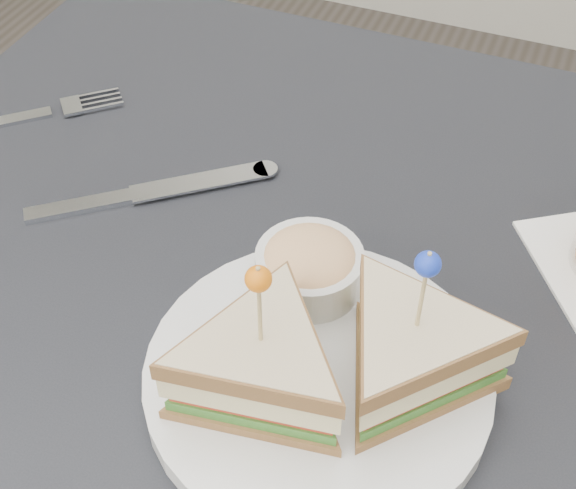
# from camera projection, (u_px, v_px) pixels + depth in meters

# --- Properties ---
(table) EXTENTS (0.80, 0.80, 0.75)m
(table) POSITION_uv_depth(u_px,v_px,m) (273.00, 354.00, 0.67)
(table) COLOR black
(table) RESTS_ON ground
(plate_meal) EXTENTS (0.31, 0.31, 0.14)m
(plate_meal) POSITION_uv_depth(u_px,v_px,m) (329.00, 354.00, 0.53)
(plate_meal) COLOR silver
(plate_meal) RESTS_ON table
(cutlery_fork) EXTENTS (0.16, 0.15, 0.01)m
(cutlery_fork) POSITION_uv_depth(u_px,v_px,m) (31.00, 115.00, 0.78)
(cutlery_fork) COLOR #B8BEC3
(cutlery_fork) RESTS_ON table
(cutlery_knife) EXTENTS (0.19, 0.15, 0.01)m
(cutlery_knife) POSITION_uv_depth(u_px,v_px,m) (143.00, 194.00, 0.69)
(cutlery_knife) COLOR silver
(cutlery_knife) RESTS_ON table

